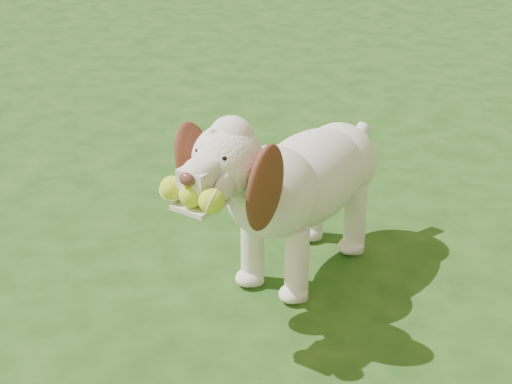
% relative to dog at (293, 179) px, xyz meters
% --- Properties ---
extents(ground, '(80.00, 80.00, 0.00)m').
position_rel_dog_xyz_m(ground, '(-0.23, -0.40, -0.44)').
color(ground, '#174012').
rests_on(ground, ground).
extents(dog, '(0.65, 1.26, 0.83)m').
position_rel_dog_xyz_m(dog, '(0.00, 0.00, 0.00)').
color(dog, white).
rests_on(dog, ground).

